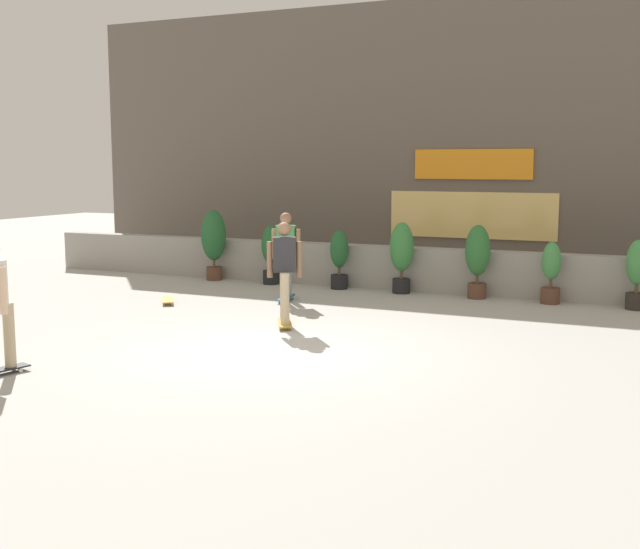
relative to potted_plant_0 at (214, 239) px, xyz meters
The scene contains 13 objects.
ground_plane 7.18m from the potted_plant_0, 51.22° to the right, with size 48.00×48.00×0.00m, color #B2AFA8.
planter_wall 4.51m from the potted_plant_0, ahead, with size 18.00×0.40×0.90m, color gray.
building_backdrop 6.71m from the potted_plant_0, 44.93° to the left, with size 20.00×2.08×6.50m.
potted_plant_0 is the anchor object (origin of this frame).
potted_plant_1 1.47m from the potted_plant_0, ahead, with size 0.41×0.41×1.29m.
potted_plant_2 3.08m from the potted_plant_0, ahead, with size 0.39×0.39×1.24m.
potted_plant_3 4.44m from the potted_plant_0, ahead, with size 0.48×0.48×1.44m.
potted_plant_4 5.99m from the potted_plant_0, ahead, with size 0.48×0.48×1.44m.
potted_plant_5 7.40m from the potted_plant_0, ahead, with size 0.36×0.36×1.17m.
potted_plant_6 8.89m from the potted_plant_0, ahead, with size 0.40×0.40×1.27m.
skater_foreground 3.26m from the potted_plant_0, 33.26° to the right, with size 0.55×0.82×1.70m.
skater_far_right 5.50m from the potted_plant_0, 46.32° to the right, with size 0.56×0.80×1.70m.
skateboard_near_camera 3.13m from the potted_plant_0, 75.15° to the right, with size 0.63×0.76×0.08m.
Camera 1 is at (5.07, -9.71, 2.62)m, focal length 44.70 mm.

